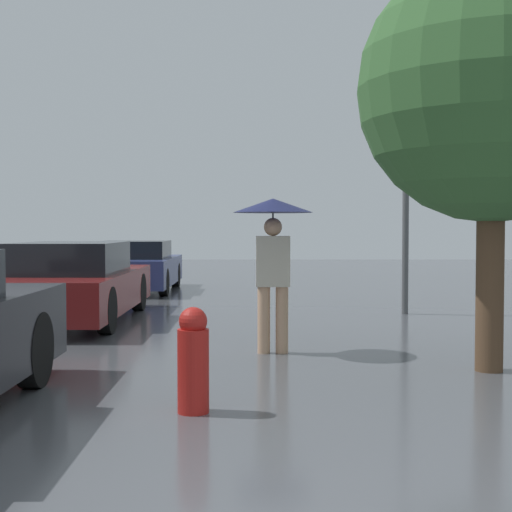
% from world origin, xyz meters
% --- Properties ---
extents(pedestrian, '(0.91, 0.91, 1.77)m').
position_xyz_m(pedestrian, '(-0.31, 5.51, 1.35)').
color(pedestrian, tan).
rests_on(pedestrian, ground_plane).
extents(parked_car_middle, '(1.72, 4.46, 1.22)m').
position_xyz_m(parked_car_middle, '(-3.28, 8.34, 0.58)').
color(parked_car_middle, maroon).
rests_on(parked_car_middle, ground_plane).
extents(parked_car_farthest, '(1.75, 3.85, 1.15)m').
position_xyz_m(parked_car_farthest, '(-3.19, 13.60, 0.55)').
color(parked_car_farthest, navy).
rests_on(parked_car_farthest, ground_plane).
extents(tree, '(2.67, 2.67, 4.15)m').
position_xyz_m(tree, '(1.83, 4.48, 2.80)').
color(tree, brown).
rests_on(tree, ground_plane).
extents(street_lamp, '(0.31, 0.31, 4.49)m').
position_xyz_m(street_lamp, '(2.01, 9.22, 2.95)').
color(street_lamp, '#515456').
rests_on(street_lamp, ground_plane).
extents(fire_hydrant, '(0.25, 0.25, 0.82)m').
position_xyz_m(fire_hydrant, '(-1.01, 2.89, 0.41)').
color(fire_hydrant, '#B21E19').
rests_on(fire_hydrant, ground_plane).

